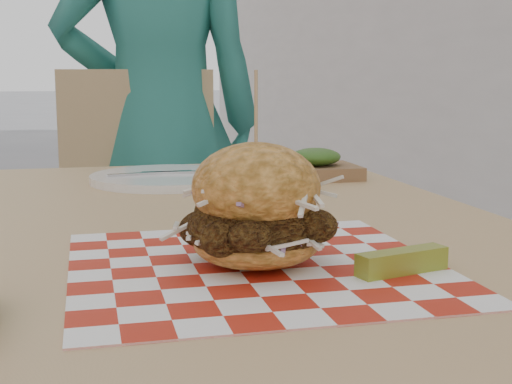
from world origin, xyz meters
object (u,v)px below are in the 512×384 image
(sandwich, at_px, (256,213))
(patio_table, at_px, (201,282))
(patio_chair, at_px, (140,222))
(diner, at_px, (160,122))

(sandwich, bearing_deg, patio_table, 95.41)
(patio_chair, bearing_deg, patio_table, -92.81)
(diner, xyz_separation_m, patio_chair, (-0.07, -0.14, -0.25))
(patio_chair, bearing_deg, sandwich, -91.88)
(patio_chair, bearing_deg, diner, 59.23)
(diner, bearing_deg, patio_chair, 66.45)
(diner, relative_size, patio_chair, 1.69)
(diner, relative_size, patio_table, 1.34)
(patio_table, relative_size, patio_chair, 1.26)
(patio_chair, xyz_separation_m, sandwich, (0.03, -1.20, 0.25))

